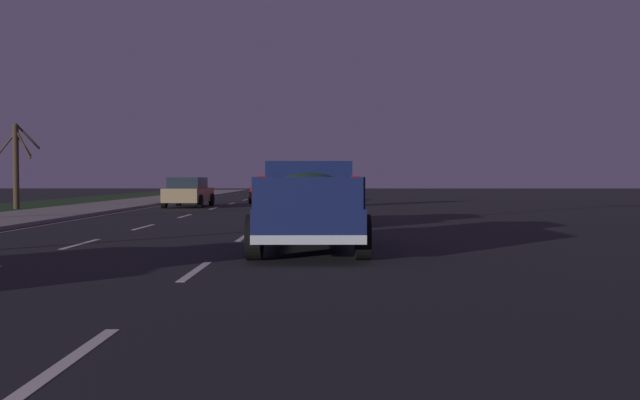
% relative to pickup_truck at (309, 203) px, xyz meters
% --- Properties ---
extents(ground, '(144.00, 144.00, 0.00)m').
position_rel_pickup_truck_xyz_m(ground, '(13.70, 3.50, -0.98)').
color(ground, black).
extents(sidewalk_shoulder, '(108.00, 4.00, 0.12)m').
position_rel_pickup_truck_xyz_m(sidewalk_shoulder, '(13.70, 10.95, -0.92)').
color(sidewalk_shoulder, gray).
rests_on(sidewalk_shoulder, ground).
extents(lane_markings, '(108.00, 7.04, 0.01)m').
position_rel_pickup_truck_xyz_m(lane_markings, '(16.63, 6.59, -0.98)').
color(lane_markings, silver).
rests_on(lane_markings, ground).
extents(pickup_truck, '(5.47, 2.37, 1.87)m').
position_rel_pickup_truck_xyz_m(pickup_truck, '(0.00, 0.00, 0.00)').
color(pickup_truck, '#141E4C').
rests_on(pickup_truck, ground).
extents(sedan_tan, '(4.45, 2.10, 1.54)m').
position_rel_pickup_truck_xyz_m(sedan_tan, '(21.54, 6.82, -0.20)').
color(sedan_tan, '#9E845B').
rests_on(sedan_tan, ground).
extents(sedan_red, '(4.45, 2.10, 1.54)m').
position_rel_pickup_truck_xyz_m(sedan_red, '(28.04, 3.26, -0.20)').
color(sedan_red, maroon).
rests_on(sedan_red, ground).
extents(sedan_blue, '(4.41, 2.04, 1.54)m').
position_rel_pickup_truck_xyz_m(sedan_blue, '(7.47, 0.20, -0.20)').
color(sedan_blue, navy).
rests_on(sedan_blue, ground).
extents(bare_tree_far, '(0.90, 2.21, 4.18)m').
position_rel_pickup_truck_xyz_m(bare_tree_far, '(19.11, 14.68, 1.27)').
color(bare_tree_far, '#423323').
rests_on(bare_tree_far, ground).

